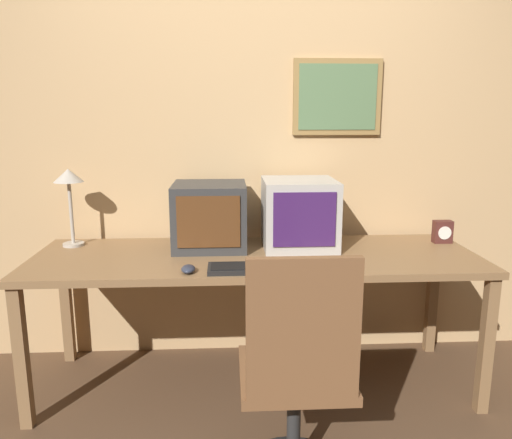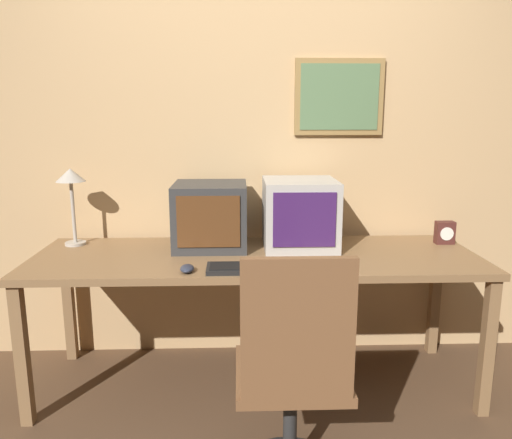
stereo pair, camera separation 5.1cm
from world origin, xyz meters
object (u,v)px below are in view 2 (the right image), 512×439
desk_lamp (71,184)px  office_chair (292,390)px  monitor_right (300,214)px  mouse_far_corner (187,269)px  desk_clock (445,233)px  mouse_near_keyboard (306,267)px  keyboard_main (248,268)px  monitor_left (210,215)px

desk_lamp → office_chair: 1.66m
monitor_right → mouse_far_corner: (-0.58, -0.44, -0.17)m
mouse_far_corner → desk_clock: bearing=18.4°
mouse_far_corner → desk_lamp: (-0.68, 0.52, 0.33)m
mouse_near_keyboard → office_chair: 0.63m
mouse_far_corner → desk_clock: desk_clock is taller
mouse_far_corner → desk_lamp: size_ratio=0.24×
desk_lamp → office_chair: desk_lamp is taller
keyboard_main → mouse_near_keyboard: mouse_near_keyboard is taller
keyboard_main → office_chair: bearing=-73.4°
mouse_far_corner → mouse_near_keyboard: bearing=0.8°
monitor_left → keyboard_main: monitor_left is taller
mouse_far_corner → desk_clock: size_ratio=0.79×
mouse_near_keyboard → desk_lamp: 1.38m
mouse_near_keyboard → desk_lamp: (-1.24, 0.51, 0.33)m
desk_lamp → keyboard_main: bearing=-27.8°
keyboard_main → desk_clock: bearing=22.0°
mouse_near_keyboard → mouse_far_corner: bearing=-179.2°
monitor_right → keyboard_main: (-0.29, -0.42, -0.17)m
mouse_near_keyboard → mouse_far_corner: size_ratio=1.14×
mouse_near_keyboard → desk_clock: desk_clock is taller
mouse_near_keyboard → desk_clock: (0.85, 0.46, 0.05)m
monitor_left → desk_lamp: desk_lamp is taller
monitor_right → mouse_near_keyboard: monitor_right is taller
mouse_far_corner → monitor_right: bearing=37.2°
monitor_right → office_chair: (-0.14, -0.96, -0.50)m
keyboard_main → desk_lamp: desk_lamp is taller
mouse_near_keyboard → desk_lamp: size_ratio=0.27×
monitor_left → desk_clock: size_ratio=3.10×
monitor_right → monitor_left: bearing=178.2°
mouse_near_keyboard → mouse_far_corner: mouse_far_corner is taller
mouse_near_keyboard → office_chair: size_ratio=0.12×
mouse_near_keyboard → office_chair: bearing=-102.6°
monitor_right → desk_lamp: desk_lamp is taller
monitor_right → desk_lamp: 1.27m
mouse_near_keyboard → mouse_far_corner: (-0.56, -0.01, 0.00)m
keyboard_main → mouse_far_corner: bearing=-177.1°
office_chair → mouse_near_keyboard: bearing=77.4°
monitor_left → office_chair: monitor_left is taller
desk_clock → desk_lamp: (-2.09, 0.05, 0.28)m
desk_lamp → desk_clock: bearing=-1.4°
monitor_right → office_chair: monitor_right is taller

